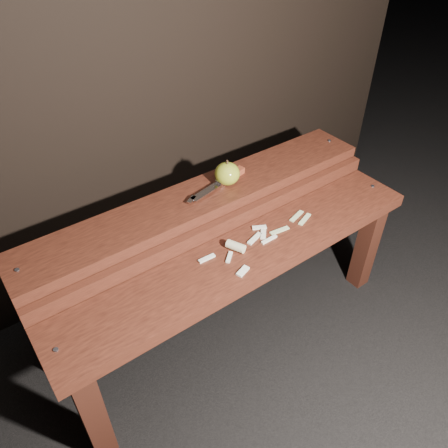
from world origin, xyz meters
TOP-DOWN VIEW (x-y plane):
  - ground at (0.00, 0.00)m, footprint 60.00×60.00m
  - bench_front_tier at (0.00, -0.06)m, footprint 1.20×0.20m
  - bench_rear_tier at (0.00, 0.17)m, footprint 1.20×0.21m
  - apple at (0.09, 0.17)m, footprint 0.08×0.08m
  - knife at (0.09, 0.18)m, footprint 0.25×0.07m
  - apple_scraps at (0.02, -0.03)m, footprint 0.41×0.15m

SIDE VIEW (x-z plane):
  - ground at x=0.00m, z-range 0.00..0.00m
  - bench_front_tier at x=0.00m, z-range 0.14..0.56m
  - bench_rear_tier at x=0.00m, z-range 0.16..0.67m
  - apple_scraps at x=0.02m, z-range 0.41..0.44m
  - knife at x=0.09m, z-range 0.50..0.52m
  - apple at x=0.09m, z-range 0.49..0.58m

